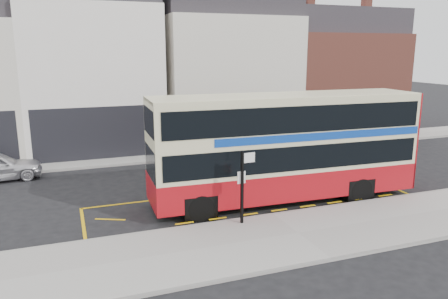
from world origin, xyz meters
name	(u,v)px	position (x,y,z in m)	size (l,w,h in m)	color
ground	(269,214)	(0.00, 0.00, 0.00)	(120.00, 120.00, 0.00)	black
pavement	(298,235)	(0.00, -2.30, 0.07)	(40.00, 4.00, 0.15)	#9A9792
kerb	(273,215)	(0.00, -0.38, 0.07)	(40.00, 0.15, 0.15)	gray
far_pavement	(192,152)	(0.00, 11.00, 0.07)	(50.00, 3.00, 0.15)	#9A9792
road_markings	(253,201)	(0.00, 1.60, 0.01)	(14.00, 3.40, 0.01)	#DBA70B
terrace_left	(91,67)	(-5.50, 14.99, 5.32)	(8.00, 8.01, 11.80)	white
terrace_green_shop	(222,68)	(3.50, 14.99, 5.07)	(9.00, 8.01, 11.30)	beige
terrace_right	(330,73)	(12.50, 14.99, 4.57)	(9.00, 8.01, 10.30)	#974C3C
double_decker_bus	(286,146)	(1.37, 1.28, 2.41)	(11.57, 3.06, 4.59)	beige
bus_stop_post	(244,180)	(-1.44, -0.77, 1.80)	(0.68, 0.13, 2.72)	black
car_grey	(220,148)	(1.11, 8.90, 0.73)	(1.54, 4.42, 1.46)	#3F4247
car_white	(314,141)	(7.36, 8.65, 0.74)	(2.07, 5.09, 1.48)	silver
street_tree_right	(309,97)	(8.94, 12.01, 3.10)	(2.11, 2.11, 4.55)	black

